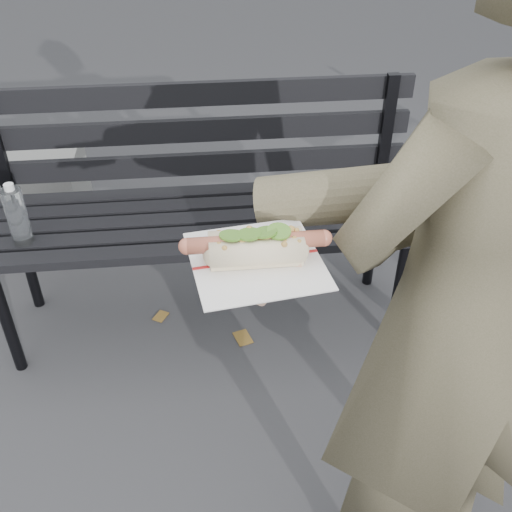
{
  "coord_description": "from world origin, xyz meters",
  "views": [
    {
      "loc": [
        0.01,
        -0.76,
        1.58
      ],
      "look_at": [
        0.09,
        -0.05,
        1.06
      ],
      "focal_mm": 42.0,
      "sensor_mm": 36.0,
      "label": 1
    }
  ],
  "objects": [
    {
      "name": "held_hotdog",
      "position": [
        0.28,
        0.01,
        1.09
      ],
      "size": [
        0.63,
        0.31,
        0.2
      ],
      "color": "#484730"
    },
    {
      "name": "fallen_leaves",
      "position": [
        0.27,
        0.26,
        0.0
      ],
      "size": [
        4.37,
        3.29,
        0.0
      ],
      "color": "brown",
      "rests_on": "ground"
    },
    {
      "name": "park_bench",
      "position": [
        -0.01,
        1.03,
        0.52
      ],
      "size": [
        1.5,
        0.44,
        0.88
      ],
      "color": "black",
      "rests_on": "ground"
    },
    {
      "name": "person",
      "position": [
        0.48,
        0.05,
        0.81
      ],
      "size": [
        0.68,
        0.56,
        1.61
      ],
      "primitive_type": "imported",
      "rotation": [
        0.0,
        0.0,
        3.48
      ],
      "color": "#484730",
      "rests_on": "ground"
    }
  ]
}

